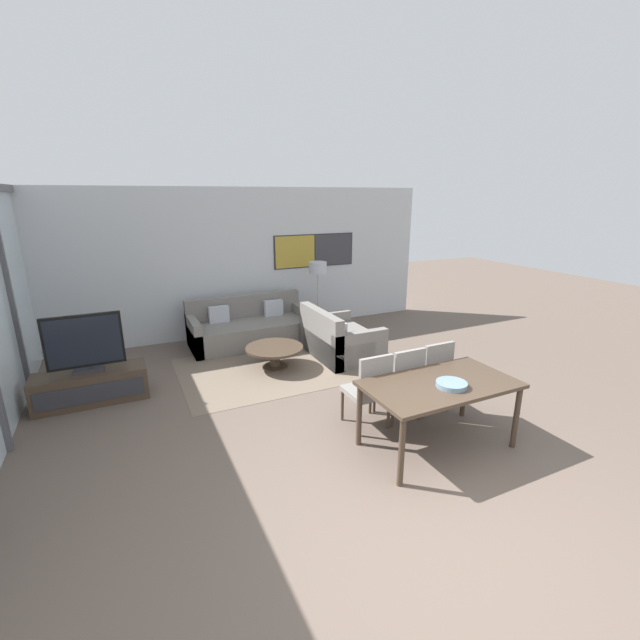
# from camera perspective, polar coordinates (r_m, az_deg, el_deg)

# --- Properties ---
(ground_plane) EXTENTS (24.00, 24.00, 0.00)m
(ground_plane) POSITION_cam_1_polar(r_m,az_deg,el_deg) (4.04, 16.08, -25.59)
(ground_plane) COLOR brown
(wall_back) EXTENTS (7.95, 0.09, 2.80)m
(wall_back) POSITION_cam_1_polar(r_m,az_deg,el_deg) (8.45, -10.31, 7.59)
(wall_back) COLOR silver
(wall_back) RESTS_ON ground_plane
(area_rug) EXTENTS (2.94, 2.13, 0.01)m
(area_rug) POSITION_cam_1_polar(r_m,az_deg,el_deg) (6.92, -6.02, -6.29)
(area_rug) COLOR #706051
(area_rug) RESTS_ON ground_plane
(tv_console) EXTENTS (1.38, 0.49, 0.44)m
(tv_console) POSITION_cam_1_polar(r_m,az_deg,el_deg) (6.49, -28.17, -7.82)
(tv_console) COLOR #423326
(tv_console) RESTS_ON ground_plane
(television) EXTENTS (0.92, 0.20, 0.77)m
(television) POSITION_cam_1_polar(r_m,az_deg,el_deg) (6.29, -28.89, -2.85)
(television) COLOR #2D2D33
(television) RESTS_ON tv_console
(sofa_main) EXTENTS (2.18, 0.96, 0.84)m
(sofa_main) POSITION_cam_1_polar(r_m,az_deg,el_deg) (8.05, -9.37, -1.08)
(sofa_main) COLOR slate
(sofa_main) RESTS_ON ground_plane
(sofa_side) EXTENTS (0.96, 1.36, 0.84)m
(sofa_side) POSITION_cam_1_polar(r_m,az_deg,el_deg) (7.27, 2.36, -2.79)
(sofa_side) COLOR slate
(sofa_side) RESTS_ON ground_plane
(coffee_table) EXTENTS (0.91, 0.91, 0.35)m
(coffee_table) POSITION_cam_1_polar(r_m,az_deg,el_deg) (6.82, -6.08, -4.25)
(coffee_table) COLOR #423326
(coffee_table) RESTS_ON ground_plane
(dining_table) EXTENTS (1.62, 0.89, 0.75)m
(dining_table) POSITION_cam_1_polar(r_m,az_deg,el_deg) (4.77, 15.67, -8.88)
(dining_table) COLOR #423326
(dining_table) RESTS_ON ground_plane
(dining_chair_left) EXTENTS (0.46, 0.46, 0.94)m
(dining_chair_left) POSITION_cam_1_polar(r_m,az_deg,el_deg) (5.04, 6.63, -8.87)
(dining_chair_left) COLOR gray
(dining_chair_left) RESTS_ON ground_plane
(dining_chair_centre) EXTENTS (0.46, 0.46, 0.94)m
(dining_chair_centre) POSITION_cam_1_polar(r_m,az_deg,el_deg) (5.28, 10.91, -7.83)
(dining_chair_centre) COLOR gray
(dining_chair_centre) RESTS_ON ground_plane
(dining_chair_right) EXTENTS (0.46, 0.46, 0.94)m
(dining_chair_right) POSITION_cam_1_polar(r_m,az_deg,el_deg) (5.58, 14.59, -6.75)
(dining_chair_right) COLOR gray
(dining_chair_right) RESTS_ON ground_plane
(fruit_bowl) EXTENTS (0.32, 0.32, 0.05)m
(fruit_bowl) POSITION_cam_1_polar(r_m,az_deg,el_deg) (4.66, 17.13, -8.17)
(fruit_bowl) COLOR slate
(fruit_bowl) RESTS_ON dining_table
(floor_lamp) EXTENTS (0.34, 0.34, 1.42)m
(floor_lamp) POSITION_cam_1_polar(r_m,az_deg,el_deg) (8.33, -0.29, 6.25)
(floor_lamp) COLOR #2D2D33
(floor_lamp) RESTS_ON ground_plane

